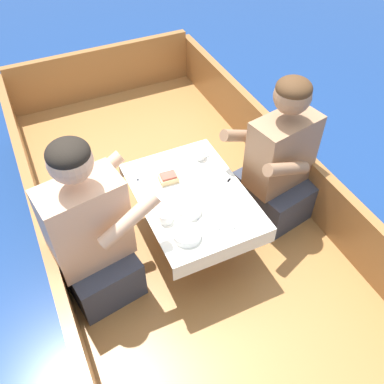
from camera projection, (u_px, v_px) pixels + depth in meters
ground_plane at (189, 260)px, 2.91m from camera, size 60.00×60.00×0.00m
boat_deck at (189, 248)px, 2.82m from camera, size 1.70×3.68×0.27m
gunwale_port at (53, 263)px, 2.34m from camera, size 0.06×3.68×0.38m
gunwale_starboard at (301, 176)px, 2.83m from camera, size 0.06×3.68×0.38m
bow_coaming at (102, 72)px, 3.72m from camera, size 1.58×0.06×0.44m
cockpit_table at (192, 200)px, 2.43m from camera, size 0.59×0.83×0.41m
person_port at (91, 236)px, 2.19m from camera, size 0.57×0.51×1.02m
person_starboard at (279, 164)px, 2.60m from camera, size 0.58×0.52×0.98m
plate_sandwich at (169, 181)px, 2.47m from camera, size 0.19×0.19×0.01m
plate_bread at (225, 217)px, 2.27m from camera, size 0.18×0.18×0.01m
sandwich at (168, 178)px, 2.45m from camera, size 0.11×0.09×0.05m
bowl_port_near at (187, 234)px, 2.17m from camera, size 0.15×0.15×0.04m
bowl_starboard_near at (189, 210)px, 2.29m from camera, size 0.13×0.13×0.04m
coffee_cup_port at (200, 153)px, 2.60m from camera, size 0.10×0.07×0.07m
coffee_cup_starboard at (166, 217)px, 2.24m from camera, size 0.10×0.08×0.06m
utensil_spoon_port at (178, 165)px, 2.57m from camera, size 0.11×0.14×0.01m
utensil_knife_starboard at (143, 173)px, 2.52m from camera, size 0.13×0.13×0.00m
utensil_spoon_center at (201, 222)px, 2.25m from camera, size 0.05×0.17×0.01m
utensil_knife_port at (170, 204)px, 2.35m from camera, size 0.04×0.17×0.00m
utensil_fork_port at (225, 186)px, 2.45m from camera, size 0.15×0.11×0.00m
utensil_spoon_starboard at (141, 181)px, 2.48m from camera, size 0.15×0.11×0.01m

